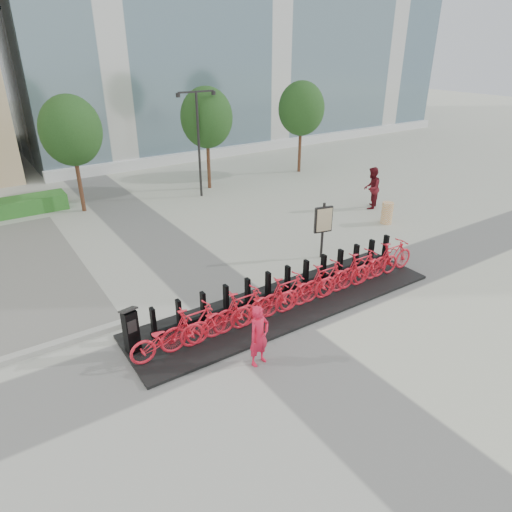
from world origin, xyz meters
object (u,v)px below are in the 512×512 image
worker_red (259,336)px  construction_barrel (387,213)px  pedestrian (372,188)px  kiosk (131,330)px  bike_0 (167,337)px  map_sign (323,222)px

worker_red → construction_barrel: worker_red is taller
pedestrian → construction_barrel: size_ratio=2.08×
construction_barrel → pedestrian: bearing=64.2°
kiosk → construction_barrel: bearing=3.8°
bike_0 → worker_red: size_ratio=1.22×
bike_0 → kiosk: kiosk is taller
construction_barrel → kiosk: bearing=-167.3°
bike_0 → map_sign: (6.90, 2.28, 0.77)m
bike_0 → construction_barrel: bike_0 is taller
kiosk → map_sign: map_sign is taller
pedestrian → bike_0: bearing=-9.6°
kiosk → construction_barrel: (12.12, 2.74, -0.23)m
bike_0 → pedestrian: 13.32m
pedestrian → map_sign: (-5.40, -2.82, 0.40)m
pedestrian → map_sign: 6.10m
pedestrian → kiosk: bearing=-13.0°
construction_barrel → bike_0: bearing=-163.7°
kiosk → map_sign: bearing=3.7°
kiosk → map_sign: 7.79m
worker_red → pedestrian: bearing=21.1°
worker_red → construction_barrel: bearing=15.5°
bike_0 → pedestrian: (12.29, 5.11, 0.37)m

